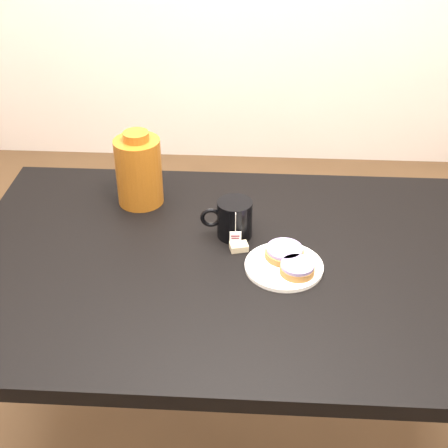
% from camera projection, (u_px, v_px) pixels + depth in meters
% --- Properties ---
extents(ground_plane, '(4.00, 4.00, 0.00)m').
position_uv_depth(ground_plane, '(234.00, 447.00, 1.99)').
color(ground_plane, brown).
extents(table, '(1.40, 0.90, 0.75)m').
position_uv_depth(table, '(236.00, 285.00, 1.62)').
color(table, black).
rests_on(table, ground_plane).
extents(plate, '(0.19, 0.19, 0.01)m').
position_uv_depth(plate, '(284.00, 266.00, 1.54)').
color(plate, white).
rests_on(plate, table).
extents(bagel_back, '(0.10, 0.10, 0.03)m').
position_uv_depth(bagel_back, '(284.00, 252.00, 1.56)').
color(bagel_back, brown).
rests_on(bagel_back, plate).
extents(bagel_front, '(0.10, 0.10, 0.03)m').
position_uv_depth(bagel_front, '(297.00, 268.00, 1.51)').
color(bagel_front, brown).
rests_on(bagel_front, plate).
extents(mug, '(0.14, 0.10, 0.10)m').
position_uv_depth(mug, '(234.00, 219.00, 1.64)').
color(mug, black).
rests_on(mug, table).
extents(teabag_pouch, '(0.05, 0.04, 0.02)m').
position_uv_depth(teabag_pouch, '(239.00, 247.00, 1.61)').
color(teabag_pouch, '#C6B793').
rests_on(teabag_pouch, table).
extents(bagel_package, '(0.17, 0.17, 0.22)m').
position_uv_depth(bagel_package, '(139.00, 170.00, 1.75)').
color(bagel_package, '#66320D').
rests_on(bagel_package, table).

